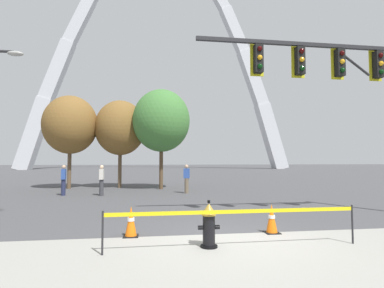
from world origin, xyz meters
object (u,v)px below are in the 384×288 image
object	(u,v)px
traffic_signal_gantry	(352,83)
monument_arch	(159,65)
traffic_cone_mid_sidewalk	(272,219)
pedestrian_walking_right	(102,180)
traffic_cone_by_hydrant	(131,222)
pedestrian_standing_center	(64,180)
fire_hydrant	(209,225)
pedestrian_walking_left	(187,179)

from	to	relation	value
traffic_signal_gantry	monument_arch	distance (m)	56.74
traffic_cone_mid_sidewalk	pedestrian_walking_right	xyz separation A→B (m)	(-5.53, 8.88, 0.46)
traffic_cone_by_hydrant	monument_arch	xyz separation A→B (m)	(2.33, 55.24, 21.64)
traffic_signal_gantry	monument_arch	xyz separation A→B (m)	(-4.71, 53.73, 17.60)
monument_arch	pedestrian_walking_right	world-z (taller)	monument_arch
traffic_cone_mid_sidewalk	traffic_signal_gantry	distance (m)	5.63
pedestrian_standing_center	pedestrian_walking_right	bearing A→B (deg)	-10.65
traffic_cone_mid_sidewalk	monument_arch	world-z (taller)	monument_arch
traffic_cone_mid_sidewalk	traffic_cone_by_hydrant	bearing A→B (deg)	177.60
pedestrian_standing_center	traffic_cone_mid_sidewalk	bearing A→B (deg)	-50.90
fire_hydrant	pedestrian_standing_center	distance (m)	11.72
traffic_cone_mid_sidewalk	pedestrian_standing_center	distance (m)	11.93
fire_hydrant	pedestrian_walking_left	world-z (taller)	pedestrian_walking_left
fire_hydrant	monument_arch	size ratio (longest dim) A/B	0.02
pedestrian_standing_center	pedestrian_walking_right	distance (m)	2.02
traffic_cone_by_hydrant	traffic_cone_mid_sidewalk	xyz separation A→B (m)	(3.50, -0.15, 0.00)
fire_hydrant	traffic_cone_mid_sidewalk	size ratio (longest dim) A/B	1.36
fire_hydrant	monument_arch	distance (m)	60.35
monument_arch	traffic_signal_gantry	bearing A→B (deg)	-84.99
fire_hydrant	traffic_signal_gantry	world-z (taller)	traffic_signal_gantry
pedestrian_standing_center	pedestrian_walking_right	xyz separation A→B (m)	(1.98, -0.37, 0.00)
fire_hydrant	pedestrian_walking_right	world-z (taller)	pedestrian_walking_right
traffic_signal_gantry	pedestrian_walking_right	xyz separation A→B (m)	(-9.08, 7.22, -3.59)
monument_arch	pedestrian_walking_right	size ratio (longest dim) A/B	35.13
traffic_cone_mid_sidewalk	pedestrian_walking_left	world-z (taller)	pedestrian_walking_left
pedestrian_standing_center	monument_arch	bearing A→B (deg)	82.16
pedestrian_walking_right	monument_arch	bearing A→B (deg)	84.63
monument_arch	pedestrian_standing_center	size ratio (longest dim) A/B	35.13
monument_arch	pedestrian_walking_left	world-z (taller)	monument_arch
fire_hydrant	pedestrian_walking_right	distance (m)	10.55
traffic_signal_gantry	monument_arch	world-z (taller)	monument_arch
traffic_cone_by_hydrant	traffic_cone_mid_sidewalk	world-z (taller)	same
pedestrian_walking_right	traffic_cone_by_hydrant	bearing A→B (deg)	-76.87
monument_arch	pedestrian_walking_left	xyz separation A→B (m)	(0.16, -45.97, -21.19)
fire_hydrant	traffic_cone_mid_sidewalk	world-z (taller)	fire_hydrant
traffic_signal_gantry	fire_hydrant	bearing A→B (deg)	-153.76
traffic_cone_mid_sidewalk	monument_arch	bearing A→B (deg)	91.20
traffic_cone_by_hydrant	traffic_cone_mid_sidewalk	bearing A→B (deg)	-2.40
pedestrian_walking_left	monument_arch	bearing A→B (deg)	90.19
traffic_signal_gantry	pedestrian_standing_center	xyz separation A→B (m)	(-11.06, 7.59, -3.59)
traffic_cone_by_hydrant	traffic_cone_mid_sidewalk	distance (m)	3.50
traffic_cone_mid_sidewalk	traffic_signal_gantry	size ratio (longest dim) A/B	0.09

